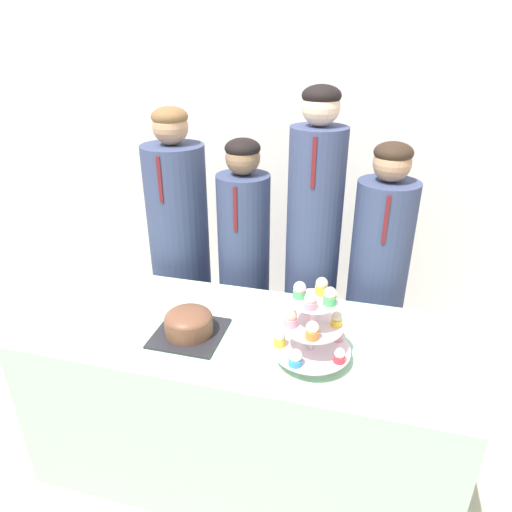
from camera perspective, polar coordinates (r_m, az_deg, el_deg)
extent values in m
cube|color=silver|center=(2.96, 6.12, 16.74)|extent=(9.00, 0.06, 2.70)
cube|color=#A8DBB2|center=(2.09, -1.90, -17.66)|extent=(1.73, 0.68, 0.74)
cube|color=#232328|center=(1.84, -8.32, -9.51)|extent=(0.27, 0.27, 0.01)
cylinder|color=brown|center=(1.82, -8.39, -8.56)|extent=(0.19, 0.19, 0.06)
ellipsoid|color=brown|center=(1.80, -8.46, -7.63)|extent=(0.19, 0.19, 0.07)
cube|color=silver|center=(1.68, -6.65, -13.62)|extent=(0.15, 0.09, 0.00)
cube|color=#B2B2B7|center=(1.67, -10.54, -14.02)|extent=(0.07, 0.05, 0.01)
cylinder|color=silver|center=(1.64, 7.04, -9.29)|extent=(0.02, 0.02, 0.25)
cylinder|color=silver|center=(1.68, 6.90, -11.46)|extent=(0.28, 0.28, 0.01)
cylinder|color=silver|center=(1.63, 7.08, -8.64)|extent=(0.22, 0.22, 0.01)
cylinder|color=silver|center=(1.57, 7.28, -5.63)|extent=(0.16, 0.16, 0.01)
cylinder|color=yellow|center=(1.68, 2.97, -10.67)|extent=(0.04, 0.04, 0.03)
sphere|color=#F4E5C6|center=(1.66, 2.99, -9.90)|extent=(0.04, 0.04, 0.04)
cylinder|color=#3893DB|center=(1.60, 4.93, -13.03)|extent=(0.05, 0.05, 0.02)
sphere|color=white|center=(1.58, 4.97, -12.29)|extent=(0.05, 0.05, 0.05)
cylinder|color=#E5333D|center=(1.63, 10.35, -12.53)|extent=(0.04, 0.04, 0.02)
sphere|color=silver|center=(1.61, 10.42, -11.87)|extent=(0.04, 0.04, 0.04)
cylinder|color=pink|center=(1.73, 10.23, -9.84)|extent=(0.04, 0.04, 0.03)
sphere|color=silver|center=(1.71, 10.30, -9.11)|extent=(0.04, 0.04, 0.04)
cylinder|color=#3893DB|center=(1.77, 6.33, -8.78)|extent=(0.04, 0.04, 0.03)
sphere|color=beige|center=(1.76, 6.36, -8.15)|extent=(0.04, 0.04, 0.04)
cylinder|color=yellow|center=(1.63, 10.02, -8.17)|extent=(0.04, 0.04, 0.03)
sphere|color=beige|center=(1.61, 10.08, -7.47)|extent=(0.04, 0.04, 0.04)
cylinder|color=#E5333D|center=(1.69, 6.88, -6.63)|extent=(0.04, 0.04, 0.02)
sphere|color=#F4E5C6|center=(1.67, 6.92, -5.96)|extent=(0.04, 0.04, 0.04)
cylinder|color=pink|center=(1.60, 4.33, -8.23)|extent=(0.05, 0.05, 0.03)
sphere|color=beige|center=(1.59, 4.37, -7.36)|extent=(0.04, 0.04, 0.04)
cylinder|color=orange|center=(1.55, 7.01, -9.70)|extent=(0.05, 0.05, 0.03)
sphere|color=white|center=(1.53, 7.06, -8.83)|extent=(0.04, 0.04, 0.04)
cylinder|color=#4CB766|center=(1.55, 9.20, -5.48)|extent=(0.04, 0.04, 0.03)
sphere|color=#F4E5C6|center=(1.54, 9.27, -4.59)|extent=(0.04, 0.04, 0.04)
cylinder|color=yellow|center=(1.61, 8.17, -4.24)|extent=(0.04, 0.04, 0.03)
sphere|color=beige|center=(1.59, 8.23, -3.38)|extent=(0.04, 0.04, 0.04)
cylinder|color=#4CB766|center=(1.58, 5.45, -4.76)|extent=(0.05, 0.05, 0.03)
sphere|color=silver|center=(1.56, 5.49, -3.94)|extent=(0.04, 0.04, 0.04)
cylinder|color=pink|center=(1.52, 6.78, -6.11)|extent=(0.04, 0.04, 0.03)
sphere|color=silver|center=(1.50, 6.83, -5.29)|extent=(0.04, 0.04, 0.04)
cylinder|color=#384266|center=(2.53, -9.30, -1.34)|extent=(0.32, 0.32, 1.33)
sphere|color=tan|center=(2.30, -10.66, 15.59)|extent=(0.17, 0.17, 0.17)
ellipsoid|color=brown|center=(2.29, -10.76, 16.75)|extent=(0.18, 0.18, 0.09)
cube|color=maroon|center=(2.21, -11.94, 9.29)|extent=(0.02, 0.01, 0.22)
cylinder|color=#384266|center=(2.45, -1.47, -3.62)|extent=(0.27, 0.27, 1.21)
sphere|color=#8E6B4C|center=(2.20, -1.67, 12.19)|extent=(0.17, 0.17, 0.17)
ellipsoid|color=black|center=(2.19, -1.69, 13.35)|extent=(0.17, 0.17, 0.09)
cube|color=maroon|center=(2.13, -2.62, 5.79)|extent=(0.02, 0.01, 0.22)
cylinder|color=#384266|center=(2.33, 6.90, -2.09)|extent=(0.26, 0.26, 1.45)
sphere|color=beige|center=(2.08, 8.12, 18.00)|extent=(0.17, 0.17, 0.17)
ellipsoid|color=black|center=(2.08, 8.20, 19.26)|extent=(0.17, 0.17, 0.09)
cube|color=maroon|center=(1.99, 7.23, 11.44)|extent=(0.02, 0.01, 0.22)
cylinder|color=#384266|center=(2.37, 14.57, -5.37)|extent=(0.28, 0.28, 1.22)
sphere|color=tan|center=(2.11, 16.67, 11.08)|extent=(0.17, 0.17, 0.17)
ellipsoid|color=#332319|center=(2.10, 16.83, 12.29)|extent=(0.17, 0.17, 0.09)
cube|color=maroon|center=(2.03, 15.94, 4.31)|extent=(0.02, 0.01, 0.22)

